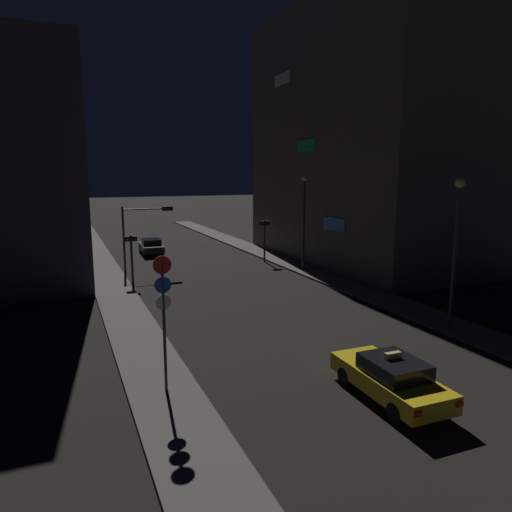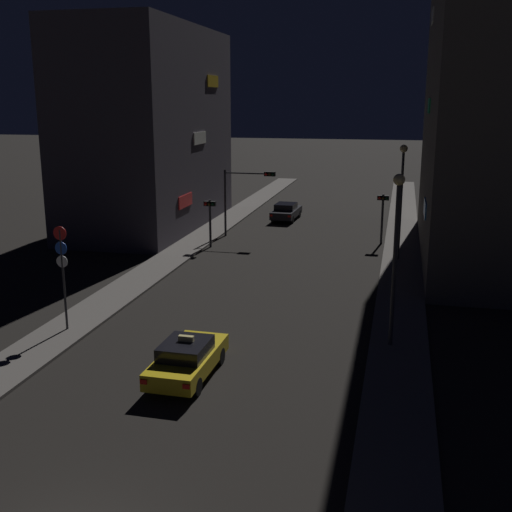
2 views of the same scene
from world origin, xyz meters
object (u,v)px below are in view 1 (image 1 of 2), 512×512
Objects in this scene: far_car at (151,246)px; traffic_light_right_kerb at (265,232)px; street_lamp_near_block at (456,232)px; taxi at (390,378)px; street_lamp_far_block at (304,208)px; traffic_light_left_kerb at (131,248)px; sign_pole_left at (164,310)px; traffic_light_overhead at (143,224)px.

traffic_light_right_kerb reaches higher than far_car.
traffic_light_right_kerb is 0.50× the size of street_lamp_near_block.
street_lamp_near_block is (1.08, -19.19, 2.10)m from traffic_light_right_kerb.
taxi is 1.28× the size of traffic_light_right_kerb.
street_lamp_far_block is (7.23, 19.23, 4.02)m from taxi.
sign_pole_left reaches higher than traffic_light_left_kerb.
street_lamp_near_block is at bearing -86.77° from traffic_light_right_kerb.
sign_pole_left is at bearing -121.70° from traffic_light_right_kerb.
far_car is at bearing 109.03° from street_lamp_near_block.
traffic_light_left_kerb is at bearing 85.44° from sign_pole_left.
taxi is 0.64× the size of street_lamp_near_block.
street_lamp_far_block reaches higher than taxi.
traffic_light_overhead is at bearing 156.96° from street_lamp_far_block.
sign_pole_left is at bearing -94.56° from traffic_light_left_kerb.
traffic_light_left_kerb is at bearing 175.90° from street_lamp_far_block.
sign_pole_left is (-4.59, -27.87, 2.17)m from far_car.
traffic_light_left_kerb is at bearing -162.27° from traffic_light_right_kerb.
traffic_light_left_kerb is at bearing 128.55° from street_lamp_near_block.
sign_pole_left is 21.25m from street_lamp_far_block.
traffic_light_right_kerb reaches higher than taxi.
traffic_light_overhead is 20.89m from sign_pole_left.
traffic_light_overhead is 22.27m from street_lamp_near_block.
far_car is 0.64× the size of street_lamp_far_block.
street_lamp_near_block is (9.16, -26.54, 3.89)m from far_car.
far_car is 1.00× the size of sign_pole_left.
far_car is at bearing 80.64° from sign_pole_left.
far_car is at bearing 137.66° from traffic_light_right_kerb.
traffic_light_overhead is 9.91m from traffic_light_right_kerb.
street_lamp_far_block reaches higher than traffic_light_overhead.
traffic_light_overhead reaches higher than traffic_light_left_kerb.
far_car is 15.59m from street_lamp_far_block.
far_car is 28.33m from sign_pole_left.
street_lamp_far_block is (1.20, -4.52, 2.24)m from traffic_light_right_kerb.
traffic_light_overhead is at bearing 178.94° from traffic_light_right_kerb.
street_lamp_far_block reaches higher than traffic_light_left_kerb.
far_car is 1.30× the size of traffic_light_right_kerb.
traffic_light_right_kerb is (9.85, -0.18, -1.04)m from traffic_light_overhead.
street_lamp_near_block is at bearing 5.49° from sign_pole_left.
traffic_light_right_kerb is 5.18m from street_lamp_far_block.
traffic_light_overhead is 1.51× the size of traffic_light_left_kerb.
street_lamp_far_block reaches higher than traffic_light_right_kerb.
street_lamp_near_block reaches higher than traffic_light_overhead.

